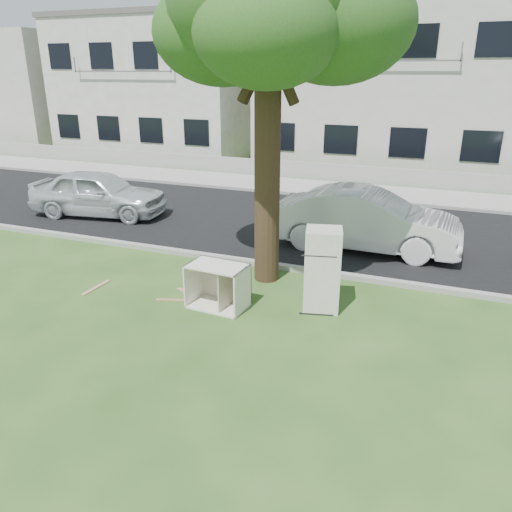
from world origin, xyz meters
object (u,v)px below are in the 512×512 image
at_px(cabinet, 218,286).
at_px(car_center, 366,220).
at_px(fridge, 322,270).
at_px(car_left, 98,193).

distance_m(cabinet, car_center, 4.94).
bearing_deg(cabinet, fridge, 23.21).
distance_m(fridge, car_center, 3.81).
bearing_deg(car_center, fridge, 177.88).
bearing_deg(fridge, car_left, 141.17).
bearing_deg(cabinet, car_left, 148.36).
distance_m(car_center, car_left, 8.44).
bearing_deg(fridge, car_center, 73.80).
relative_size(cabinet, car_left, 0.26).
bearing_deg(car_center, cabinet, 155.53).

